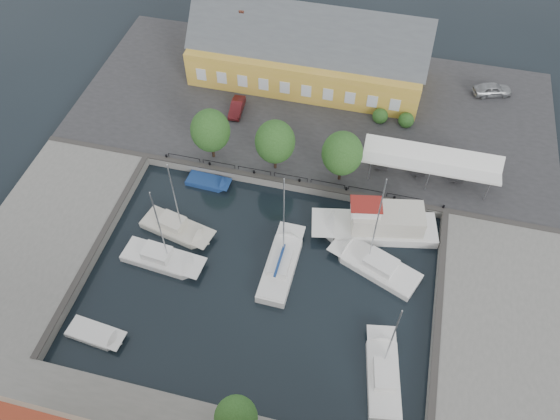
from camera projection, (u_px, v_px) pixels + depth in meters
name	position (u px, v px, depth m)	size (l,w,h in m)	color
ground	(265.00, 267.00, 52.32)	(140.00, 140.00, 0.00)	black
north_quay	(314.00, 109.00, 65.88)	(56.00, 26.00, 1.00)	#2D2D30
west_quay	(45.00, 236.00, 53.99)	(12.00, 24.00, 1.00)	slate
east_quay	(503.00, 334.00, 47.44)	(12.00, 24.00, 1.00)	slate
quay_edge_fittings	(277.00, 222.00, 54.36)	(56.00, 24.72, 0.40)	#383533
warehouse	(303.00, 52.00, 66.44)	(28.56, 14.00, 9.55)	gold
tent_canopy	(431.00, 160.00, 56.15)	(14.00, 4.00, 2.83)	white
quay_trees	(275.00, 142.00, 56.08)	(18.20, 4.20, 6.30)	black
car_silver	(493.00, 89.00, 66.12)	(1.87, 4.64, 1.58)	#979A9E
car_red	(237.00, 107.00, 64.30)	(1.36, 3.90, 1.29)	#5C1519
center_sailboat	(281.00, 266.00, 51.96)	(2.85, 9.14, 12.42)	white
trawler	(380.00, 225.00, 54.21)	(12.97, 6.01, 5.00)	white
east_boat_a	(376.00, 266.00, 52.06)	(9.43, 6.22, 12.73)	white
east_boat_c	(383.00, 375.00, 45.38)	(3.90, 8.40, 10.45)	white
west_boat_b	(176.00, 229.00, 54.86)	(7.97, 4.21, 10.56)	beige
west_boat_c	(162.00, 259.00, 52.56)	(8.41, 3.35, 11.11)	white
launch_sw	(96.00, 335.00, 47.84)	(5.44, 2.47, 0.98)	white
launch_nw	(208.00, 183.00, 58.97)	(4.94, 2.12, 0.88)	navy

